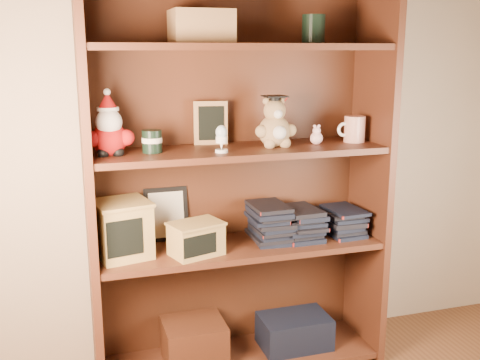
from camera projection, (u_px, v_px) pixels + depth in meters
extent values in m
cube|color=tan|center=(260.00, 68.00, 2.36)|extent=(3.00, 0.04, 2.50)
cube|color=#4E2616|center=(89.00, 196.00, 2.07)|extent=(0.03, 0.35, 1.60)
cube|color=#4E2616|center=(370.00, 175.00, 2.41)|extent=(0.03, 0.35, 1.60)
cube|color=#482413|center=(229.00, 176.00, 2.39)|extent=(1.20, 0.02, 1.60)
cube|color=#4E2616|center=(240.00, 357.00, 2.41)|extent=(1.14, 0.33, 0.02)
cube|color=#4E2616|center=(240.00, 47.00, 2.12)|extent=(1.14, 0.33, 0.02)
cube|color=#482413|center=(194.00, 342.00, 2.33)|extent=(0.25, 0.22, 0.18)
cube|color=black|center=(294.00, 331.00, 2.47)|extent=(0.30, 0.20, 0.14)
cube|color=#9E7547|center=(201.00, 26.00, 2.06)|extent=(0.22, 0.18, 0.12)
cylinder|color=black|center=(313.00, 29.00, 2.19)|extent=(0.09, 0.09, 0.11)
cube|color=#4E2616|center=(240.00, 247.00, 2.30)|extent=(1.14, 0.33, 0.02)
cube|color=#4E2616|center=(240.00, 151.00, 2.21)|extent=(1.14, 0.33, 0.02)
sphere|color=#A50F0F|center=(109.00, 139.00, 2.05)|extent=(0.13, 0.13, 0.13)
sphere|color=#A50F0F|center=(93.00, 139.00, 2.01)|extent=(0.06, 0.06, 0.06)
sphere|color=#A50F0F|center=(126.00, 138.00, 2.05)|extent=(0.06, 0.06, 0.06)
sphere|color=black|center=(103.00, 153.00, 2.02)|extent=(0.04, 0.04, 0.04)
sphere|color=black|center=(118.00, 152.00, 2.04)|extent=(0.04, 0.04, 0.04)
sphere|color=white|center=(109.00, 122.00, 2.02)|extent=(0.10, 0.10, 0.10)
sphere|color=#D8B293|center=(108.00, 116.00, 2.03)|extent=(0.07, 0.07, 0.07)
cone|color=#A50F0F|center=(107.00, 101.00, 2.02)|extent=(0.07, 0.07, 0.06)
sphere|color=white|center=(107.00, 92.00, 2.01)|extent=(0.03, 0.03, 0.03)
cylinder|color=white|center=(108.00, 109.00, 2.03)|extent=(0.08, 0.08, 0.01)
cylinder|color=black|center=(152.00, 141.00, 2.10)|extent=(0.07, 0.07, 0.08)
cylinder|color=beige|center=(152.00, 140.00, 2.10)|extent=(0.08, 0.08, 0.02)
cube|color=#9E7547|center=(211.00, 123.00, 2.27)|extent=(0.14, 0.04, 0.18)
cube|color=black|center=(211.00, 123.00, 2.26)|extent=(0.10, 0.02, 0.14)
cube|color=#9E7547|center=(209.00, 140.00, 2.31)|extent=(0.07, 0.07, 0.01)
cylinder|color=white|center=(222.00, 151.00, 2.11)|extent=(0.05, 0.05, 0.01)
cone|color=white|center=(221.00, 145.00, 2.10)|extent=(0.02, 0.02, 0.03)
cylinder|color=white|center=(221.00, 140.00, 2.10)|extent=(0.04, 0.04, 0.02)
ellipsoid|color=silver|center=(221.00, 132.00, 2.09)|extent=(0.04, 0.04, 0.05)
sphere|color=#A48456|center=(274.00, 131.00, 2.23)|extent=(0.13, 0.13, 0.13)
sphere|color=white|center=(279.00, 133.00, 2.18)|extent=(0.06, 0.06, 0.06)
sphere|color=#A48456|center=(262.00, 131.00, 2.20)|extent=(0.05, 0.05, 0.05)
sphere|color=#A48456|center=(290.00, 130.00, 2.23)|extent=(0.05, 0.05, 0.05)
sphere|color=#A48456|center=(270.00, 144.00, 2.20)|extent=(0.05, 0.05, 0.05)
sphere|color=#A48456|center=(285.00, 143.00, 2.22)|extent=(0.05, 0.05, 0.05)
sphere|color=#A48456|center=(275.00, 111.00, 2.22)|extent=(0.09, 0.09, 0.09)
sphere|color=white|center=(278.00, 114.00, 2.18)|extent=(0.04, 0.04, 0.04)
sphere|color=#A48456|center=(266.00, 101.00, 2.21)|extent=(0.03, 0.03, 0.03)
sphere|color=#A48456|center=(282.00, 101.00, 2.22)|extent=(0.03, 0.03, 0.03)
cylinder|color=black|center=(275.00, 99.00, 2.21)|extent=(0.04, 0.04, 0.02)
cube|color=black|center=(275.00, 96.00, 2.20)|extent=(0.09, 0.09, 0.01)
cylinder|color=#A50F0F|center=(286.00, 99.00, 2.20)|extent=(0.00, 0.04, 0.03)
sphere|color=beige|center=(316.00, 138.00, 2.30)|extent=(0.05, 0.05, 0.05)
sphere|color=beige|center=(317.00, 131.00, 2.29)|extent=(0.03, 0.03, 0.03)
sphere|color=beige|center=(315.00, 126.00, 2.28)|extent=(0.01, 0.01, 0.01)
sphere|color=beige|center=(319.00, 126.00, 2.29)|extent=(0.01, 0.01, 0.01)
cylinder|color=silver|center=(355.00, 129.00, 2.34)|extent=(0.09, 0.09, 0.11)
torus|color=white|center=(344.00, 129.00, 2.32)|extent=(0.06, 0.01, 0.06)
cube|color=black|center=(166.00, 214.00, 2.32)|extent=(0.18, 0.04, 0.22)
cube|color=beige|center=(167.00, 215.00, 2.31)|extent=(0.14, 0.03, 0.19)
cube|color=tan|center=(122.00, 230.00, 2.14)|extent=(0.23, 0.23, 0.21)
cube|color=black|center=(125.00, 238.00, 2.05)|extent=(0.13, 0.03, 0.14)
cube|color=tan|center=(121.00, 203.00, 2.11)|extent=(0.24, 0.24, 0.01)
cube|color=tan|center=(196.00, 240.00, 2.17)|extent=(0.22, 0.18, 0.12)
cube|color=black|center=(200.00, 245.00, 2.10)|extent=(0.14, 0.05, 0.08)
cube|color=tan|center=(196.00, 224.00, 2.15)|extent=(0.23, 0.20, 0.01)
cube|color=black|center=(269.00, 239.00, 2.33)|extent=(0.14, 0.20, 0.02)
cube|color=black|center=(269.00, 236.00, 2.33)|extent=(0.14, 0.20, 0.02)
cube|color=black|center=(269.00, 232.00, 2.32)|extent=(0.14, 0.20, 0.02)
cube|color=black|center=(269.00, 228.00, 2.32)|extent=(0.14, 0.20, 0.02)
cube|color=black|center=(269.00, 225.00, 2.32)|extent=(0.14, 0.20, 0.02)
cube|color=black|center=(269.00, 221.00, 2.31)|extent=(0.14, 0.20, 0.02)
cube|color=black|center=(269.00, 217.00, 2.31)|extent=(0.14, 0.20, 0.02)
cube|color=black|center=(270.00, 213.00, 2.31)|extent=(0.14, 0.20, 0.02)
cube|color=black|center=(270.00, 210.00, 2.30)|extent=(0.14, 0.20, 0.02)
cube|color=black|center=(270.00, 206.00, 2.30)|extent=(0.14, 0.20, 0.02)
cube|color=black|center=(302.00, 236.00, 2.37)|extent=(0.14, 0.20, 0.02)
cube|color=black|center=(302.00, 232.00, 2.37)|extent=(0.14, 0.20, 0.02)
cube|color=black|center=(302.00, 229.00, 2.37)|extent=(0.14, 0.20, 0.02)
cube|color=black|center=(302.00, 225.00, 2.36)|extent=(0.14, 0.20, 0.02)
cube|color=black|center=(302.00, 221.00, 2.36)|extent=(0.14, 0.20, 0.02)
cube|color=black|center=(302.00, 218.00, 2.36)|extent=(0.14, 0.20, 0.02)
cube|color=black|center=(302.00, 214.00, 2.35)|extent=(0.14, 0.20, 0.02)
cube|color=black|center=(302.00, 210.00, 2.35)|extent=(0.14, 0.20, 0.02)
cube|color=black|center=(342.00, 232.00, 2.43)|extent=(0.14, 0.20, 0.02)
cube|color=black|center=(342.00, 228.00, 2.42)|extent=(0.14, 0.20, 0.02)
cube|color=black|center=(342.00, 225.00, 2.42)|extent=(0.14, 0.20, 0.02)
cube|color=black|center=(342.00, 221.00, 2.42)|extent=(0.14, 0.20, 0.02)
cube|color=black|center=(342.00, 218.00, 2.41)|extent=(0.14, 0.20, 0.02)
cube|color=black|center=(343.00, 214.00, 2.41)|extent=(0.14, 0.20, 0.02)
cube|color=black|center=(343.00, 210.00, 2.41)|extent=(0.14, 0.20, 0.02)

